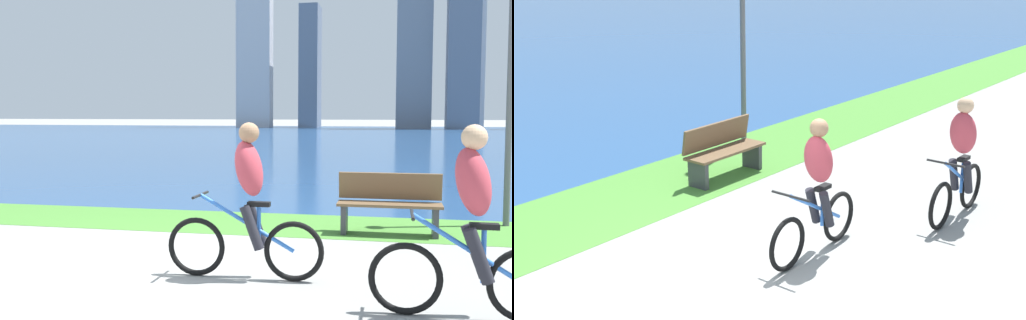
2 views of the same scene
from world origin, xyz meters
TOP-DOWN VIEW (x-y plane):
  - ground_plane at (0.00, 0.00)m, footprint 300.00×300.00m
  - grass_strip_bayside at (0.00, 3.03)m, footprint 120.00×2.04m
  - bay_water_surface at (0.00, 39.35)m, footprint 300.00×70.59m
  - cyclist_lead at (1.43, -0.25)m, footprint 1.73×0.52m
  - cyclist_trailing at (3.61, -1.11)m, footprint 1.65×0.52m
  - bench_near_path at (2.90, 2.58)m, footprint 1.50×0.47m
  - lamppost_tall at (4.70, 3.68)m, footprint 0.28×0.28m
  - city_skyline_far_shore at (4.69, 65.36)m, footprint 39.90×8.98m

SIDE VIEW (x-z plane):
  - ground_plane at x=0.00m, z-range 0.00..0.00m
  - bay_water_surface at x=0.00m, z-range 0.00..0.00m
  - grass_strip_bayside at x=0.00m, z-range 0.00..0.01m
  - bench_near_path at x=2.90m, z-range 0.00..0.90m
  - cyclist_lead at x=1.43m, z-range -0.01..1.68m
  - cyclist_trailing at x=3.61m, z-range -0.01..1.68m
  - lamppost_tall at x=4.70m, z-range 0.63..5.04m
  - city_skyline_far_shore at x=4.69m, z-range -2.34..25.17m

